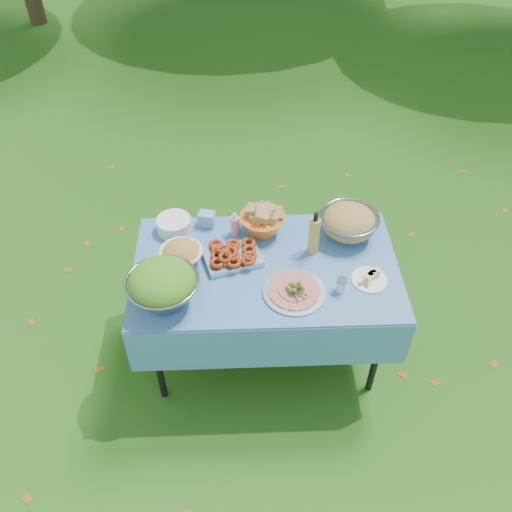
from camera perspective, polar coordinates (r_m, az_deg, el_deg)
The scene contains 14 objects.
ground at distance 3.57m, azimuth 0.89°, elevation -9.65°, with size 80.00×80.00×0.00m, color #163409.
picnic_table at distance 3.27m, azimuth 0.96°, elevation -5.74°, with size 1.46×0.86×0.76m, color #81CCF8.
salad_bowl at distance 2.76m, azimuth -9.82°, elevation -3.04°, with size 0.37×0.37×0.24m, color gray, non-canonical shape.
pasta_bowl_white at distance 2.99m, azimuth -7.90°, elevation 0.22°, with size 0.23×0.23×0.13m, color white, non-canonical shape.
plate_stack at distance 3.21m, azimuth -8.61°, elevation 3.29°, with size 0.20×0.20×0.08m, color white.
wipes_box at distance 3.22m, azimuth -5.19°, elevation 3.91°, with size 0.10×0.07×0.09m, color #81A7C7.
sanitizer_bottle at distance 3.13m, azimuth -2.24°, elevation 3.40°, with size 0.05×0.05×0.15m, color pink.
bread_bowl at distance 3.13m, azimuth 0.70°, elevation 3.82°, with size 0.27×0.27×0.18m, color orange, non-canonical shape.
pasta_bowl_steel at distance 3.16m, azimuth 9.74°, elevation 3.58°, with size 0.34×0.34×0.18m, color gray, non-canonical shape.
fried_tray at distance 3.00m, azimuth -2.49°, elevation 0.10°, with size 0.31×0.22×0.07m, color silver.
charcuterie_platter at distance 2.83m, azimuth 4.06°, elevation -3.34°, with size 0.33×0.33×0.08m, color #BABCC3.
oil_bottle at distance 2.99m, azimuth 6.16°, elevation 2.46°, with size 0.06×0.06×0.28m, color gold.
cheese_plate at distance 2.95m, azimuth 11.90°, elevation -2.17°, with size 0.19×0.19×0.05m, color white.
shaker at distance 2.86m, azimuth 8.98°, elevation -3.02°, with size 0.05×0.05×0.09m, color silver.
Camera 1 is at (-0.13, -2.08, 2.89)m, focal length 38.00 mm.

